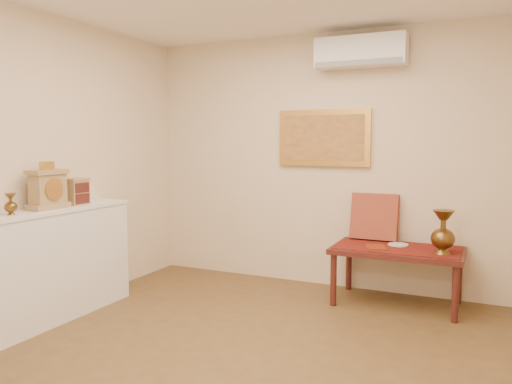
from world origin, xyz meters
The scene contains 15 objects.
floor centered at (0.00, 0.00, 0.00)m, with size 4.50×4.50×0.00m, color brown.
wall_back centered at (0.00, 2.25, 1.35)m, with size 4.00×0.02×2.70m, color beige.
wall_left centered at (-2.00, 0.00, 1.35)m, with size 0.02×4.50×2.70m, color beige.
brass_urn_small centered at (-1.82, -0.19, 1.09)m, with size 0.10×0.10×0.22m, color brown, non-canonical shape.
table_cloth centered at (0.85, 1.88, 0.55)m, with size 1.14×0.59×0.01m, color maroon.
brass_urn_tall centered at (1.26, 1.77, 0.80)m, with size 0.21×0.21×0.48m, color brown, non-canonical shape.
plate centered at (0.84, 1.98, 0.56)m, with size 0.19×0.19×0.01m, color silver.
menu centered at (0.67, 1.77, 0.56)m, with size 0.18×0.25×0.01m, color maroon.
cushion centered at (0.57, 2.17, 0.79)m, with size 0.47×0.10×0.47m, color maroon.
display_ledge centered at (-1.82, 0.00, 0.49)m, with size 0.37×2.02×0.98m.
mantel_clock centered at (-1.82, 0.19, 1.15)m, with size 0.17×0.36×0.41m.
wooden_chest centered at (-1.83, 0.52, 1.10)m, with size 0.16×0.21×0.24m.
low_table centered at (0.85, 1.88, 0.48)m, with size 1.20×0.70×0.55m.
painting centered at (0.00, 2.22, 1.60)m, with size 1.00×0.06×0.60m.
ac_unit centered at (0.40, 2.12, 2.45)m, with size 0.90×0.25×0.30m.
Camera 1 is at (1.59, -2.92, 1.55)m, focal length 35.00 mm.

